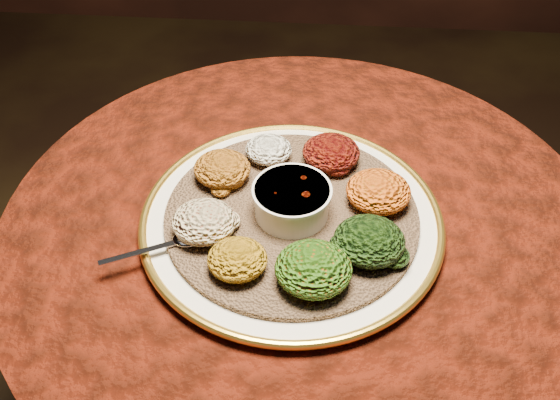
{
  "coord_description": "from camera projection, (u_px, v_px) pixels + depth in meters",
  "views": [
    {
      "loc": [
        0.02,
        -0.7,
        1.44
      ],
      "look_at": [
        -0.04,
        0.01,
        0.76
      ],
      "focal_mm": 40.0,
      "sensor_mm": 36.0,
      "label": 1
    }
  ],
  "objects": [
    {
      "name": "table",
      "position": [
        301.0,
        286.0,
        1.11
      ],
      "size": [
        0.96,
        0.96,
        0.73
      ],
      "color": "black",
      "rests_on": "ground"
    },
    {
      "name": "platter",
      "position": [
        291.0,
        220.0,
        0.97
      ],
      "size": [
        0.54,
        0.54,
        0.02
      ],
      "rotation": [
        0.0,
        0.0,
        0.23
      ],
      "color": "silver",
      "rests_on": "table"
    },
    {
      "name": "injera",
      "position": [
        292.0,
        215.0,
        0.96
      ],
      "size": [
        0.4,
        0.4,
        0.01
      ],
      "primitive_type": "cylinder",
      "rotation": [
        0.0,
        0.0,
        0.03
      ],
      "color": "#896444",
      "rests_on": "platter"
    },
    {
      "name": "stew_bowl",
      "position": [
        292.0,
        199.0,
        0.93
      ],
      "size": [
        0.12,
        0.12,
        0.05
      ],
      "color": "silver",
      "rests_on": "injera"
    },
    {
      "name": "spoon",
      "position": [
        179.0,
        241.0,
        0.91
      ],
      "size": [
        0.14,
        0.08,
        0.01
      ],
      "rotation": [
        0.0,
        0.0,
        -2.69
      ],
      "color": "silver",
      "rests_on": "injera"
    },
    {
      "name": "portion_ayib",
      "position": [
        269.0,
        150.0,
        1.04
      ],
      "size": [
        0.08,
        0.07,
        0.04
      ],
      "primitive_type": "ellipsoid",
      "color": "white",
      "rests_on": "injera"
    },
    {
      "name": "portion_kitfo",
      "position": [
        331.0,
        152.0,
        1.02
      ],
      "size": [
        0.1,
        0.09,
        0.05
      ],
      "primitive_type": "ellipsoid",
      "color": "black",
      "rests_on": "injera"
    },
    {
      "name": "portion_tikil",
      "position": [
        378.0,
        191.0,
        0.95
      ],
      "size": [
        0.1,
        0.1,
        0.05
      ],
      "primitive_type": "ellipsoid",
      "color": "#B06C0E",
      "rests_on": "injera"
    },
    {
      "name": "portion_gomen",
      "position": [
        369.0,
        241.0,
        0.88
      ],
      "size": [
        0.1,
        0.1,
        0.05
      ],
      "primitive_type": "ellipsoid",
      "color": "black",
      "rests_on": "injera"
    },
    {
      "name": "portion_mixveg",
      "position": [
        313.0,
        269.0,
        0.84
      ],
      "size": [
        0.11,
        0.1,
        0.05
      ],
      "primitive_type": "ellipsoid",
      "color": "#B0400B",
      "rests_on": "injera"
    },
    {
      "name": "portion_kik",
      "position": [
        237.0,
        259.0,
        0.86
      ],
      "size": [
        0.08,
        0.08,
        0.04
      ],
      "primitive_type": "ellipsoid",
      "color": "#A46F0E",
      "rests_on": "injera"
    },
    {
      "name": "portion_timatim",
      "position": [
        204.0,
        222.0,
        0.91
      ],
      "size": [
        0.1,
        0.09,
        0.05
      ],
      "primitive_type": "ellipsoid",
      "color": "maroon",
      "rests_on": "injera"
    },
    {
      "name": "portion_shiro",
      "position": [
        222.0,
        169.0,
        1.0
      ],
      "size": [
        0.09,
        0.09,
        0.04
      ],
      "primitive_type": "ellipsoid",
      "color": "#954F12",
      "rests_on": "injera"
    }
  ]
}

